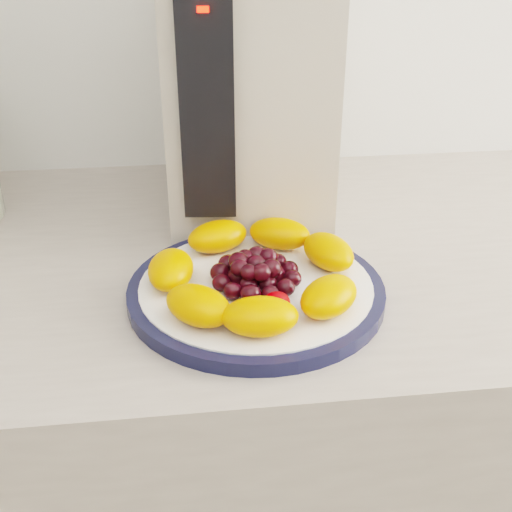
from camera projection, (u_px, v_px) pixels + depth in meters
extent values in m
cube|color=#A6998D|center=(183.00, 504.00, 1.00)|extent=(3.50, 0.60, 0.90)
cylinder|color=black|center=(256.00, 291.00, 0.68)|extent=(0.27, 0.27, 0.01)
cylinder|color=white|center=(256.00, 290.00, 0.68)|extent=(0.25, 0.25, 0.02)
cube|color=#BFB4A3|center=(251.00, 79.00, 0.83)|extent=(0.23, 0.30, 0.35)
cube|color=black|center=(207.00, 105.00, 0.70)|extent=(0.06, 0.03, 0.26)
cube|color=#FF0C05|center=(203.00, 9.00, 0.64)|extent=(0.01, 0.01, 0.01)
ellipsoid|color=#FF7800|center=(328.00, 252.00, 0.71)|extent=(0.07, 0.08, 0.03)
ellipsoid|color=#FF7800|center=(280.00, 233.00, 0.75)|extent=(0.09, 0.07, 0.03)
ellipsoid|color=#FF7800|center=(218.00, 236.00, 0.74)|extent=(0.09, 0.07, 0.03)
ellipsoid|color=#FF7800|center=(171.00, 270.00, 0.67)|extent=(0.06, 0.08, 0.03)
ellipsoid|color=#FF7800|center=(198.00, 305.00, 0.61)|extent=(0.08, 0.08, 0.03)
ellipsoid|color=#FF7800|center=(260.00, 316.00, 0.59)|extent=(0.08, 0.05, 0.03)
ellipsoid|color=#FF7800|center=(329.00, 296.00, 0.62)|extent=(0.08, 0.08, 0.03)
ellipsoid|color=black|center=(256.00, 276.00, 0.67)|extent=(0.02, 0.02, 0.02)
ellipsoid|color=black|center=(275.00, 274.00, 0.68)|extent=(0.02, 0.02, 0.02)
ellipsoid|color=black|center=(263.00, 267.00, 0.69)|extent=(0.02, 0.02, 0.02)
ellipsoid|color=black|center=(245.00, 269.00, 0.69)|extent=(0.02, 0.02, 0.02)
ellipsoid|color=black|center=(237.00, 276.00, 0.67)|extent=(0.02, 0.02, 0.02)
ellipsoid|color=black|center=(248.00, 285.00, 0.66)|extent=(0.02, 0.02, 0.02)
ellipsoid|color=black|center=(267.00, 284.00, 0.66)|extent=(0.02, 0.02, 0.02)
ellipsoid|color=black|center=(289.00, 269.00, 0.69)|extent=(0.02, 0.02, 0.02)
ellipsoid|color=black|center=(278.00, 262.00, 0.70)|extent=(0.02, 0.02, 0.02)
ellipsoid|color=black|center=(261.00, 259.00, 0.71)|extent=(0.02, 0.02, 0.02)
ellipsoid|color=black|center=(243.00, 260.00, 0.71)|extent=(0.02, 0.02, 0.02)
ellipsoid|color=black|center=(228.00, 264.00, 0.70)|extent=(0.02, 0.02, 0.02)
ellipsoid|color=black|center=(220.00, 273.00, 0.68)|extent=(0.02, 0.02, 0.02)
ellipsoid|color=black|center=(222.00, 283.00, 0.66)|extent=(0.02, 0.02, 0.02)
ellipsoid|color=black|center=(233.00, 291.00, 0.65)|extent=(0.02, 0.02, 0.02)
ellipsoid|color=black|center=(251.00, 294.00, 0.64)|extent=(0.02, 0.02, 0.02)
ellipsoid|color=black|center=(270.00, 294.00, 0.64)|extent=(0.02, 0.02, 0.02)
ellipsoid|color=black|center=(286.00, 288.00, 0.65)|extent=(0.02, 0.02, 0.02)
ellipsoid|color=black|center=(292.00, 279.00, 0.67)|extent=(0.02, 0.02, 0.02)
ellipsoid|color=black|center=(256.00, 264.00, 0.67)|extent=(0.02, 0.02, 0.02)
ellipsoid|color=black|center=(268.00, 257.00, 0.68)|extent=(0.02, 0.02, 0.02)
ellipsoid|color=black|center=(257.00, 255.00, 0.68)|extent=(0.02, 0.02, 0.02)
ellipsoid|color=black|center=(245.00, 257.00, 0.68)|extent=(0.02, 0.02, 0.02)
ellipsoid|color=black|center=(239.00, 262.00, 0.67)|extent=(0.02, 0.02, 0.02)
ellipsoid|color=black|center=(240.00, 268.00, 0.66)|extent=(0.02, 0.02, 0.02)
ellipsoid|color=black|center=(249.00, 272.00, 0.65)|extent=(0.02, 0.02, 0.02)
ellipsoid|color=black|center=(261.00, 272.00, 0.65)|extent=(0.02, 0.02, 0.02)
ellipsoid|color=black|center=(271.00, 268.00, 0.66)|extent=(0.02, 0.02, 0.02)
ellipsoid|color=#EC0003|center=(249.00, 309.00, 0.61)|extent=(0.03, 0.03, 0.02)
ellipsoid|color=#EC0003|center=(276.00, 304.00, 0.62)|extent=(0.04, 0.03, 0.02)
ellipsoid|color=#EC0003|center=(265.00, 322.00, 0.60)|extent=(0.04, 0.04, 0.02)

